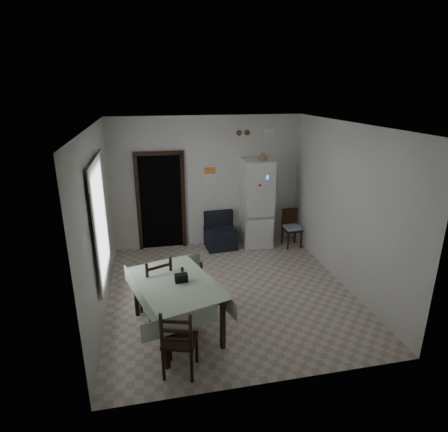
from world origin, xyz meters
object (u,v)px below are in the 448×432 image
at_px(fridge, 257,203).
at_px(dining_table, 176,307).
at_px(dining_chair_far_right, 188,286).
at_px(dining_chair_far_left, 155,286).
at_px(dining_chair_near_head, 180,339).
at_px(corner_chair, 292,229).
at_px(navy_seat, 221,231).

xyz_separation_m(fridge, dining_table, (-2.07, -2.89, -0.59)).
bearing_deg(dining_chair_far_right, fridge, -148.20).
xyz_separation_m(dining_chair_far_left, dining_chair_near_head, (0.25, -1.34, -0.04)).
relative_size(dining_chair_far_left, dining_chair_far_right, 1.17).
xyz_separation_m(fridge, dining_chair_far_right, (-1.84, -2.37, -0.55)).
bearing_deg(corner_chair, dining_table, -140.24).
relative_size(corner_chair, dining_table, 0.55).
height_order(navy_seat, dining_chair_near_head, dining_chair_near_head).
bearing_deg(corner_chair, navy_seat, 167.73).
xyz_separation_m(fridge, corner_chair, (0.77, -0.26, -0.57)).
xyz_separation_m(fridge, dining_chair_far_left, (-2.35, -2.41, -0.48)).
relative_size(corner_chair, dining_chair_near_head, 0.89).
height_order(dining_table, dining_chair_far_right, dining_chair_far_right).
distance_m(dining_table, dining_chair_far_right, 0.57).
xyz_separation_m(dining_chair_far_left, dining_chair_far_right, (0.51, 0.03, -0.07)).
distance_m(navy_seat, dining_chair_far_right, 2.58).
height_order(navy_seat, corner_chair, corner_chair).
bearing_deg(dining_table, dining_chair_far_right, 49.44).
distance_m(fridge, corner_chair, 0.99).
xyz_separation_m(navy_seat, corner_chair, (1.60, -0.26, 0.03)).
relative_size(fridge, navy_seat, 2.48).
bearing_deg(dining_chair_near_head, dining_table, -74.72).
height_order(dining_chair_far_left, dining_chair_far_right, dining_chair_far_left).
bearing_deg(dining_chair_near_head, dining_chair_far_left, -62.14).
distance_m(navy_seat, dining_chair_far_left, 2.85).
distance_m(dining_chair_far_left, dining_chair_near_head, 1.36).
bearing_deg(dining_chair_near_head, corner_chair, -112.23).
xyz_separation_m(dining_table, dining_chair_near_head, (-0.03, -0.85, 0.07)).
bearing_deg(dining_table, corner_chair, 26.01).
distance_m(corner_chair, dining_chair_near_head, 4.52).
distance_m(fridge, dining_chair_far_left, 3.40).
distance_m(dining_table, dining_chair_near_head, 0.86).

